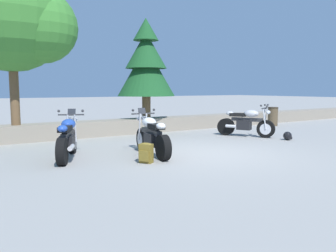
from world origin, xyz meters
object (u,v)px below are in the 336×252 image
object	(u,v)px
rider_backpack	(146,152)
rider_helmet	(288,136)
motorcycle_white_centre	(152,136)
motorcycle_blue_near_left	(68,139)
pine_tree_mid_left	(146,64)
trash_bin	(273,116)
motorcycle_silver_far_right	(246,123)
leafy_tree_far_left	(17,18)

from	to	relation	value
rider_backpack	rider_helmet	distance (m)	5.69
motorcycle_white_centre	rider_helmet	bearing A→B (deg)	-2.44
motorcycle_blue_near_left	rider_helmet	xyz separation A→B (m)	(7.04, -0.92, -0.35)
rider_backpack	pine_tree_mid_left	distance (m)	6.03
rider_helmet	pine_tree_mid_left	bearing A→B (deg)	124.71
trash_bin	motorcycle_white_centre	bearing A→B (deg)	-159.77
motorcycle_silver_far_right	trash_bin	distance (m)	4.08
motorcycle_blue_near_left	leafy_tree_far_left	xyz separation A→B (m)	(-0.48, 3.33, 3.36)
motorcycle_blue_near_left	leafy_tree_far_left	size ratio (longest dim) A/B	0.38
trash_bin	motorcycle_silver_far_right	bearing A→B (deg)	-152.69
motorcycle_silver_far_right	pine_tree_mid_left	xyz separation A→B (m)	(-2.42, 2.95, 2.17)
leafy_tree_far_left	motorcycle_silver_far_right	bearing A→B (deg)	-22.65
pine_tree_mid_left	rider_backpack	bearing A→B (deg)	-119.13
motorcycle_blue_near_left	rider_backpack	xyz separation A→B (m)	(1.37, -1.44, -0.24)
leafy_tree_far_left	trash_bin	world-z (taller)	leafy_tree_far_left
motorcycle_silver_far_right	rider_helmet	bearing A→B (deg)	-67.55
motorcycle_blue_near_left	leafy_tree_far_left	distance (m)	4.76
leafy_tree_far_left	pine_tree_mid_left	world-z (taller)	leafy_tree_far_left
motorcycle_white_centre	motorcycle_silver_far_right	size ratio (longest dim) A/B	1.10
pine_tree_mid_left	motorcycle_white_centre	bearing A→B (deg)	-117.33
motorcycle_blue_near_left	motorcycle_silver_far_right	xyz separation A→B (m)	(6.48, 0.43, 0.00)
rider_backpack	leafy_tree_far_left	xyz separation A→B (m)	(-1.84, 4.77, 3.61)
motorcycle_blue_near_left	motorcycle_white_centre	bearing A→B (deg)	-19.98
motorcycle_white_centre	leafy_tree_far_left	xyz separation A→B (m)	(-2.42, 4.04, 3.36)
motorcycle_blue_near_left	rider_backpack	bearing A→B (deg)	-46.52
leafy_tree_far_left	trash_bin	distance (m)	11.17
rider_helmet	leafy_tree_far_left	world-z (taller)	leafy_tree_far_left
rider_helmet	motorcycle_white_centre	bearing A→B (deg)	177.56
pine_tree_mid_left	rider_helmet	bearing A→B (deg)	-55.29
motorcycle_white_centre	trash_bin	xyz separation A→B (m)	(8.16, 3.01, -0.05)
leafy_tree_far_left	pine_tree_mid_left	size ratio (longest dim) A/B	1.33
motorcycle_blue_near_left	motorcycle_silver_far_right	distance (m)	6.49
pine_tree_mid_left	trash_bin	world-z (taller)	pine_tree_mid_left
rider_helmet	pine_tree_mid_left	xyz separation A→B (m)	(-2.98, 4.30, 2.52)
motorcycle_silver_far_right	trash_bin	xyz separation A→B (m)	(3.63, 1.87, -0.05)
motorcycle_blue_near_left	motorcycle_white_centre	size ratio (longest dim) A/B	0.93
motorcycle_silver_far_right	pine_tree_mid_left	world-z (taller)	pine_tree_mid_left
motorcycle_silver_far_right	rider_helmet	world-z (taller)	motorcycle_silver_far_right
rider_helmet	trash_bin	xyz separation A→B (m)	(3.07, 3.23, 0.30)
leafy_tree_far_left	trash_bin	bearing A→B (deg)	-5.55
motorcycle_blue_near_left	trash_bin	distance (m)	10.37
trash_bin	leafy_tree_far_left	bearing A→B (deg)	174.45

